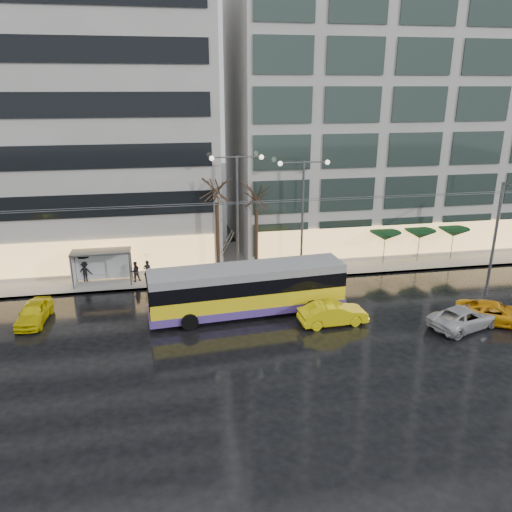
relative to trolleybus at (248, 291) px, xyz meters
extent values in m
plane|color=black|center=(-1.59, -3.87, -1.56)|extent=(140.00, 140.00, 0.00)
cube|color=gray|center=(0.41, 10.13, -1.48)|extent=(80.00, 10.00, 0.15)
cube|color=slate|center=(0.41, 5.18, -1.48)|extent=(80.00, 0.10, 0.15)
cube|color=#A09D99|center=(17.41, 15.13, 11.09)|extent=(32.00, 14.00, 25.00)
cube|color=yellow|center=(0.00, 0.00, -0.48)|extent=(12.48, 3.56, 1.54)
cube|color=#563C96|center=(0.00, 0.00, -0.99)|extent=(12.52, 3.61, 0.51)
cube|color=black|center=(0.00, 0.00, 0.65)|extent=(12.50, 3.58, 0.92)
cube|color=gray|center=(0.00, 0.00, 1.36)|extent=(12.48, 3.56, 0.51)
cube|color=black|center=(6.16, 0.50, 0.49)|extent=(0.25, 2.36, 1.33)
cube|color=black|center=(-6.16, -0.51, 0.49)|extent=(0.25, 2.36, 1.33)
cylinder|color=black|center=(3.78, 1.60, -1.05)|extent=(1.05, 0.44, 1.03)
cylinder|color=black|center=(3.99, -0.96, -1.05)|extent=(1.05, 0.44, 1.03)
cylinder|color=black|center=(-3.99, 0.96, -1.05)|extent=(1.05, 0.44, 1.03)
cylinder|color=black|center=(-3.78, -1.60, -1.05)|extent=(1.05, 0.44, 1.03)
cylinder|color=#595B60|center=(-1.10, 0.89, 2.85)|extent=(0.37, 3.81, 2.70)
cylinder|color=#595B60|center=(-1.14, 1.40, 2.85)|extent=(0.37, 3.81, 2.70)
cylinder|color=#595B60|center=(20.41, 4.63, 1.94)|extent=(0.24, 0.24, 7.00)
cylinder|color=#595B60|center=(-0.59, 1.88, 5.24)|extent=(42.00, 0.04, 0.04)
cylinder|color=#595B60|center=(-0.59, 2.38, 5.24)|extent=(42.00, 0.04, 0.04)
cube|color=#595B60|center=(-9.59, 6.63, 1.04)|extent=(4.20, 1.60, 0.12)
cube|color=silver|center=(-9.59, 7.33, -0.21)|extent=(4.00, 0.05, 2.20)
cube|color=white|center=(-11.64, 6.63, -0.21)|extent=(0.10, 1.40, 2.20)
cylinder|color=#595B60|center=(-11.59, 5.93, -0.21)|extent=(0.10, 0.10, 2.40)
cylinder|color=#595B60|center=(-11.59, 7.33, -0.21)|extent=(0.10, 0.10, 2.40)
cylinder|color=#595B60|center=(-7.59, 5.93, -0.21)|extent=(0.10, 0.10, 2.40)
cylinder|color=#595B60|center=(-7.59, 7.33, -0.21)|extent=(0.10, 0.10, 2.40)
cylinder|color=#595B60|center=(0.41, 6.93, 3.09)|extent=(0.18, 0.18, 9.00)
cylinder|color=#595B60|center=(-0.49, 6.93, 7.49)|extent=(1.80, 0.10, 0.10)
cylinder|color=#595B60|center=(1.31, 6.93, 7.49)|extent=(1.80, 0.10, 0.10)
sphere|color=#FFF2CC|center=(-1.39, 6.93, 7.44)|extent=(0.36, 0.36, 0.36)
sphere|color=#FFF2CC|center=(2.21, 6.93, 7.44)|extent=(0.36, 0.36, 0.36)
cylinder|color=#595B60|center=(5.41, 6.93, 2.84)|extent=(0.18, 0.18, 8.50)
cylinder|color=#595B60|center=(4.51, 6.93, 6.99)|extent=(1.80, 0.10, 0.10)
cylinder|color=#595B60|center=(6.31, 6.93, 6.99)|extent=(1.80, 0.10, 0.10)
sphere|color=#FFF2CC|center=(3.61, 6.93, 6.94)|extent=(0.36, 0.36, 0.36)
sphere|color=#FFF2CC|center=(7.21, 6.93, 6.94)|extent=(0.36, 0.36, 0.36)
cylinder|color=black|center=(-1.09, 7.13, 1.39)|extent=(0.28, 0.28, 5.60)
cylinder|color=black|center=(1.91, 7.33, 1.04)|extent=(0.28, 0.28, 4.90)
cylinder|color=#595B60|center=(12.41, 7.13, -0.31)|extent=(0.06, 0.06, 2.20)
cone|color=#0E3618|center=(12.41, 7.13, 0.89)|extent=(2.50, 2.50, 0.70)
cylinder|color=#595B60|center=(15.41, 7.13, -0.31)|extent=(0.06, 0.06, 2.20)
cone|color=#0E3618|center=(15.41, 7.13, 0.89)|extent=(2.50, 2.50, 0.70)
cylinder|color=#595B60|center=(18.41, 7.13, -0.31)|extent=(0.06, 0.06, 2.20)
cone|color=#0E3618|center=(18.41, 7.13, 0.89)|extent=(2.50, 2.50, 0.70)
imported|color=yellow|center=(-13.16, 1.15, -0.90)|extent=(1.85, 3.97, 1.31)
imported|color=#FFE80D|center=(4.89, -2.41, -0.86)|extent=(4.31, 1.71, 1.39)
imported|color=#F2A30C|center=(14.78, -4.01, -0.92)|extent=(5.04, 4.05, 1.28)
imported|color=#B5B5BA|center=(12.55, -4.25, -0.91)|extent=(5.13, 3.53, 1.30)
imported|color=black|center=(-6.41, 6.44, -0.59)|extent=(0.66, 0.49, 1.64)
imported|color=#CF4593|center=(-6.41, 6.44, 0.34)|extent=(1.12, 1.13, 0.88)
imported|color=black|center=(-7.30, 6.65, -0.64)|extent=(0.87, 0.76, 1.54)
imported|color=black|center=(-10.94, 7.32, -0.65)|extent=(1.06, 0.71, 1.52)
imported|color=black|center=(-10.94, 7.32, 0.34)|extent=(0.94, 0.94, 0.72)
camera|label=1|loc=(-4.71, -28.78, 12.31)|focal=35.00mm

